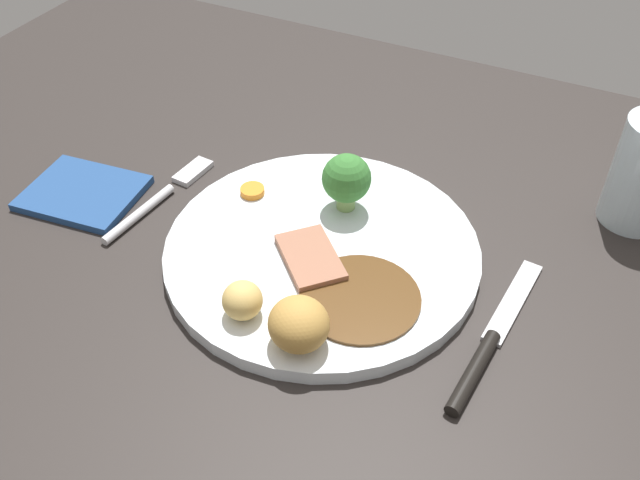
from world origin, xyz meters
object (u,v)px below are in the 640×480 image
object	(u,v)px
knife	(489,344)
roast_potato_left	(299,324)
carrot_coin_front	(252,191)
broccoli_floret	(347,179)
dinner_plate	(320,254)
fork	(162,196)
roast_potato_right	(242,300)
meat_slice_main	(310,258)
folded_napkin	(83,193)

from	to	relation	value
knife	roast_potato_left	bearing A→B (deg)	123.23
carrot_coin_front	broccoli_floret	size ratio (longest dim) A/B	0.41
dinner_plate	fork	bearing A→B (deg)	177.03
broccoli_floret	roast_potato_right	bearing A→B (deg)	-96.18
meat_slice_main	broccoli_floret	world-z (taller)	broccoli_floret
fork	folded_napkin	size ratio (longest dim) A/B	1.39
dinner_plate	meat_slice_main	distance (cm)	2.17
meat_slice_main	broccoli_floret	size ratio (longest dim) A/B	1.23
knife	folded_napkin	xyz separation A→B (cm)	(-42.14, 0.95, -0.05)
broccoli_floret	knife	bearing A→B (deg)	-29.27
dinner_plate	knife	distance (cm)	16.98
roast_potato_left	broccoli_floret	bearing A→B (deg)	102.44
roast_potato_left	carrot_coin_front	xyz separation A→B (cm)	(-12.75, 14.53, -1.73)
dinner_plate	meat_slice_main	size ratio (longest dim) A/B	4.03
knife	carrot_coin_front	bearing A→B (deg)	79.30
fork	folded_napkin	distance (cm)	8.03
roast_potato_left	roast_potato_right	bearing A→B (deg)	173.64
carrot_coin_front	roast_potato_left	bearing A→B (deg)	-48.72
carrot_coin_front	broccoli_floret	bearing A→B (deg)	13.46
roast_potato_right	folded_napkin	xyz separation A→B (cm)	(-23.36, 7.50, -2.57)
meat_slice_main	folded_napkin	distance (cm)	25.50
folded_napkin	broccoli_floret	bearing A→B (deg)	18.91
meat_slice_main	knife	bearing A→B (deg)	-4.63
carrot_coin_front	knife	xyz separation A→B (cm)	(26.11, -7.38, -1.27)
roast_potato_right	carrot_coin_front	size ratio (longest dim) A/B	1.45
dinner_plate	roast_potato_left	xyz separation A→B (cm)	(3.31, -10.37, 2.76)
meat_slice_main	carrot_coin_front	xyz separation A→B (cm)	(-9.43, 6.03, -0.07)
meat_slice_main	roast_potato_right	bearing A→B (deg)	-104.90
folded_napkin	meat_slice_main	bearing A→B (deg)	0.90
broccoli_floret	folded_napkin	world-z (taller)	broccoli_floret
roast_potato_left	roast_potato_right	xyz separation A→B (cm)	(-5.43, 0.60, -0.49)
dinner_plate	fork	size ratio (longest dim) A/B	1.86
knife	folded_napkin	bearing A→B (deg)	93.78
carrot_coin_front	fork	xyz separation A→B (cm)	(-8.66, -3.22, -1.34)
dinner_plate	broccoli_floret	bearing A→B (deg)	93.41
roast_potato_left	roast_potato_right	world-z (taller)	roast_potato_left
roast_potato_right	knife	bearing A→B (deg)	19.20
meat_slice_main	roast_potato_left	world-z (taller)	roast_potato_left
broccoli_floret	carrot_coin_front	bearing A→B (deg)	-166.54
broccoli_floret	roast_potato_left	bearing A→B (deg)	-77.56
broccoli_floret	fork	size ratio (longest dim) A/B	0.38
carrot_coin_front	knife	size ratio (longest dim) A/B	0.13
roast_potato_right	folded_napkin	size ratio (longest dim) A/B	0.31
meat_slice_main	knife	distance (cm)	16.79
knife	dinner_plate	bearing A→B (deg)	84.15
dinner_plate	knife	world-z (taller)	dinner_plate
knife	folded_napkin	world-z (taller)	knife
broccoli_floret	knife	world-z (taller)	broccoli_floret
dinner_plate	broccoli_floret	world-z (taller)	broccoli_floret
meat_slice_main	fork	bearing A→B (deg)	171.18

